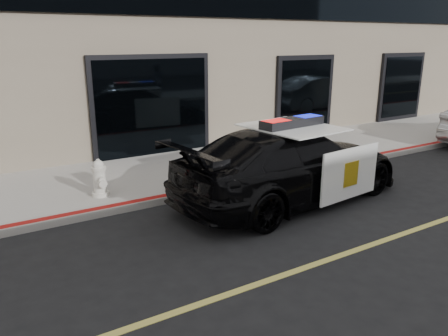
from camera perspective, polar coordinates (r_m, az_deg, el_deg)
ground at (r=7.75m, az=19.16°, el=-9.32°), size 120.00×120.00×0.00m
sidewalk_n at (r=11.50m, az=-1.14°, el=0.44°), size 60.00×3.50×0.15m
police_car at (r=9.12m, az=8.69°, el=0.54°), size 3.24×5.75×1.74m
fire_hydrant at (r=9.27m, az=-15.94°, el=-1.36°), size 0.35×0.49×0.78m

